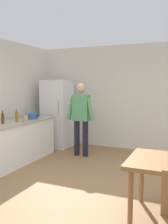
# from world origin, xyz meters

# --- Properties ---
(ground_plane) EXTENTS (14.00, 14.00, 0.00)m
(ground_plane) POSITION_xyz_m (0.00, 0.00, 0.00)
(ground_plane) COLOR #936D47
(wall_back) EXTENTS (6.40, 0.12, 2.70)m
(wall_back) POSITION_xyz_m (0.00, 3.00, 1.35)
(wall_back) COLOR silver
(wall_back) RESTS_ON ground_plane
(kitchen_counter) EXTENTS (0.64, 2.20, 0.90)m
(kitchen_counter) POSITION_xyz_m (-2.00, 0.80, 0.45)
(kitchen_counter) COLOR white
(kitchen_counter) RESTS_ON ground_plane
(refrigerator) EXTENTS (0.70, 0.67, 1.80)m
(refrigerator) POSITION_xyz_m (-1.90, 2.40, 0.90)
(refrigerator) COLOR white
(refrigerator) RESTS_ON ground_plane
(person) EXTENTS (0.70, 0.22, 1.70)m
(person) POSITION_xyz_m (-0.95, 1.85, 0.98)
(person) COLOR #1E1E2D
(person) RESTS_ON ground_plane
(cooking_pot) EXTENTS (0.40, 0.28, 0.12)m
(cooking_pot) POSITION_xyz_m (-1.93, 1.29, 0.96)
(cooking_pot) COLOR #285193
(cooking_pot) RESTS_ON kitchen_counter
(utensil_jar) EXTENTS (0.11, 0.11, 0.32)m
(utensil_jar) POSITION_xyz_m (-1.80, 0.86, 0.98)
(utensil_jar) COLOR tan
(utensil_jar) RESTS_ON kitchen_counter
(bottle_oil_amber) EXTENTS (0.06, 0.06, 0.28)m
(bottle_oil_amber) POSITION_xyz_m (-1.94, 0.76, 1.02)
(bottle_oil_amber) COLOR #996619
(bottle_oil_amber) RESTS_ON kitchen_counter
(bottle_beer_brown) EXTENTS (0.06, 0.06, 0.26)m
(bottle_beer_brown) POSITION_xyz_m (-2.04, 0.45, 1.01)
(bottle_beer_brown) COLOR #5B3314
(bottle_beer_brown) RESTS_ON kitchen_counter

